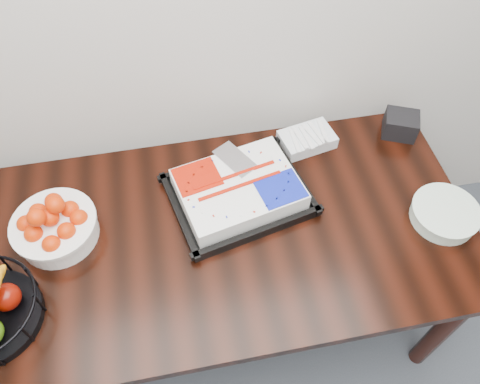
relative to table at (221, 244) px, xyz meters
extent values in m
cube|color=black|center=(0.00, 0.00, 0.07)|extent=(1.80, 0.90, 0.04)
cylinder|color=black|center=(-0.82, 0.37, -0.31)|extent=(0.07, 0.07, 0.71)
cylinder|color=black|center=(0.82, -0.37, -0.31)|extent=(0.07, 0.07, 0.71)
cylinder|color=black|center=(0.82, 0.37, -0.31)|extent=(0.07, 0.07, 0.71)
cube|color=black|center=(0.09, 0.13, 0.10)|extent=(0.55, 0.47, 0.02)
cube|color=white|center=(0.09, 0.13, 0.14)|extent=(0.48, 0.40, 0.07)
cube|color=#A71303|center=(-0.04, 0.21, 0.18)|extent=(0.18, 0.17, 0.00)
cube|color=#0E1C9E|center=(0.22, 0.05, 0.18)|extent=(0.18, 0.17, 0.00)
cube|color=silver|center=(0.12, 0.23, 0.18)|extent=(0.16, 0.19, 0.00)
cylinder|color=white|center=(-0.55, 0.09, 0.13)|extent=(0.27, 0.27, 0.09)
cylinder|color=white|center=(-0.55, 0.09, 0.17)|extent=(0.29, 0.29, 0.01)
cylinder|color=white|center=(0.79, -0.10, 0.11)|extent=(0.23, 0.23, 0.05)
cylinder|color=white|center=(0.79, -0.10, 0.14)|extent=(0.24, 0.24, 0.01)
cube|color=silver|center=(0.41, 0.34, 0.11)|extent=(0.23, 0.18, 0.05)
cube|color=black|center=(0.80, 0.33, 0.13)|extent=(0.16, 0.15, 0.09)
camera|label=1|loc=(-0.10, -0.86, 1.50)|focal=35.00mm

